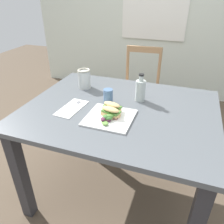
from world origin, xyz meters
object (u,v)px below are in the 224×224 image
(dining_table, at_px, (120,124))
(plate_lunch, at_px, (110,117))
(sandwich_half_front, at_px, (111,112))
(cup_extra_side, at_px, (108,96))
(fork_on_napkin, at_px, (73,106))
(sandwich_half_back, at_px, (112,107))
(bottle_cold_brew, at_px, (140,91))
(mason_jar_iced_tea, at_px, (84,80))
(chair_wooden_far, at_px, (140,90))

(dining_table, bearing_deg, plate_lunch, -97.23)
(sandwich_half_front, height_order, cup_extra_side, cup_extra_side)
(fork_on_napkin, bearing_deg, plate_lunch, -10.58)
(sandwich_half_back, distance_m, bottle_cold_brew, 0.25)
(plate_lunch, bearing_deg, fork_on_napkin, 169.42)
(mason_jar_iced_tea, relative_size, cup_extra_side, 1.48)
(chair_wooden_far, bearing_deg, dining_table, -85.29)
(chair_wooden_far, relative_size, sandwich_half_front, 7.26)
(sandwich_half_front, xyz_separation_m, bottle_cold_brew, (0.11, 0.27, 0.03))
(plate_lunch, distance_m, sandwich_half_back, 0.08)
(sandwich_half_front, distance_m, mason_jar_iced_tea, 0.48)
(chair_wooden_far, height_order, mason_jar_iced_tea, mason_jar_iced_tea)
(fork_on_napkin, relative_size, bottle_cold_brew, 0.99)
(dining_table, xyz_separation_m, fork_on_napkin, (-0.28, -0.09, 0.13))
(plate_lunch, bearing_deg, sandwich_half_back, 98.94)
(sandwich_half_back, xyz_separation_m, mason_jar_iced_tea, (-0.32, 0.28, 0.03))
(sandwich_half_back, distance_m, mason_jar_iced_tea, 0.43)
(bottle_cold_brew, distance_m, mason_jar_iced_tea, 0.45)
(dining_table, height_order, bottle_cold_brew, bottle_cold_brew)
(dining_table, relative_size, plate_lunch, 4.46)
(bottle_cold_brew, relative_size, mason_jar_iced_tea, 1.33)
(bottle_cold_brew, xyz_separation_m, mason_jar_iced_tea, (-0.44, 0.07, -0.00))
(fork_on_napkin, xyz_separation_m, cup_extra_side, (0.19, 0.13, 0.04))
(chair_wooden_far, distance_m, cup_extra_side, 0.98)
(sandwich_half_front, bearing_deg, sandwich_half_back, 102.54)
(sandwich_half_front, relative_size, sandwich_half_back, 1.00)
(dining_table, height_order, plate_lunch, plate_lunch)
(sandwich_half_front, distance_m, fork_on_napkin, 0.27)
(plate_lunch, relative_size, sandwich_half_back, 2.23)
(chair_wooden_far, distance_m, fork_on_napkin, 1.12)
(mason_jar_iced_tea, bearing_deg, bottle_cold_brew, -9.43)
(sandwich_half_back, height_order, mason_jar_iced_tea, mason_jar_iced_tea)
(mason_jar_iced_tea, bearing_deg, fork_on_napkin, -77.79)
(sandwich_half_back, height_order, fork_on_napkin, sandwich_half_back)
(sandwich_half_front, xyz_separation_m, fork_on_napkin, (-0.27, 0.04, -0.03))
(sandwich_half_front, relative_size, mason_jar_iced_tea, 0.85)
(cup_extra_side, bearing_deg, sandwich_half_front, -65.00)
(plate_lunch, xyz_separation_m, mason_jar_iced_tea, (-0.33, 0.36, 0.06))
(mason_jar_iced_tea, bearing_deg, plate_lunch, -47.07)
(plate_lunch, height_order, cup_extra_side, cup_extra_side)
(plate_lunch, distance_m, sandwich_half_front, 0.04)
(sandwich_half_front, bearing_deg, chair_wooden_far, 93.34)
(mason_jar_iced_tea, bearing_deg, chair_wooden_far, 70.30)
(chair_wooden_far, bearing_deg, plate_lunch, -86.79)
(cup_extra_side, bearing_deg, plate_lunch, -67.00)
(sandwich_half_back, relative_size, bottle_cold_brew, 0.64)
(fork_on_napkin, bearing_deg, sandwich_half_front, -7.95)
(sandwich_half_back, bearing_deg, dining_table, 67.40)
(cup_extra_side, bearing_deg, fork_on_napkin, -144.96)
(sandwich_half_back, bearing_deg, plate_lunch, -81.06)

